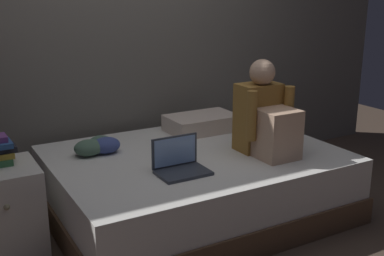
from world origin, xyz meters
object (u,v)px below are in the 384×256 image
Objects in this scene: nightstand at (3,213)px; clothes_pile at (98,145)px; pillow at (202,123)px; bed at (195,183)px; laptop at (180,164)px; person_sitting at (266,118)px.

clothes_pile reaches higher than nightstand.
pillow is (1.62, 0.39, 0.25)m from nightstand.
bed is 6.10× the size of clothes_pile.
laptop is (-0.27, -0.28, 0.29)m from bed.
bed is 1.30m from nightstand.
bed is at bearing -29.09° from clothes_pile.
nightstand is at bearing -158.90° from clothes_pile.
nightstand is at bearing 161.57° from laptop.
nightstand is at bearing -166.51° from pillow.
laptop is 0.69m from clothes_pile.
pillow is at bearing 50.86° from laptop.
nightstand is 1.11m from laptop.
person_sitting is 0.72m from pillow.
nightstand is 1.76× the size of clothes_pile.
person_sitting is 2.05× the size of laptop.
laptop is 0.57× the size of pillow.
nightstand is 1.03× the size of pillow.
bed is 0.63m from pillow.
bed is at bearing -2.66° from nightstand.
clothes_pile is (-0.92, -0.12, -0.01)m from pillow.
person_sitting is 0.73m from laptop.
bed is at bearing 46.09° from laptop.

